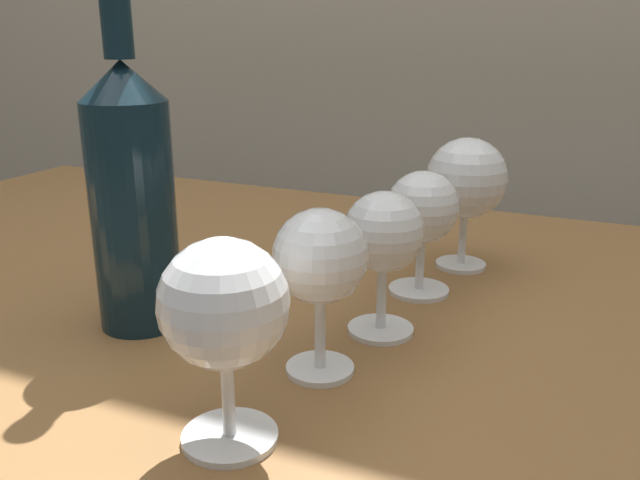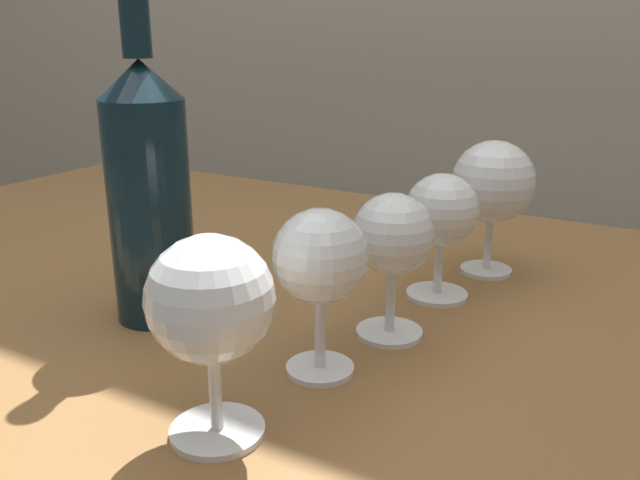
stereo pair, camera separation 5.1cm
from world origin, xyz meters
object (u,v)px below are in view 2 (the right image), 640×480
at_px(wine_glass_chardonnay, 441,214).
at_px(wine_glass_rose, 210,303).
at_px(wine_glass_port, 320,261).
at_px(wine_bottle, 149,188).
at_px(wine_glass_pinot, 393,238).
at_px(wine_glass_merlot, 493,184).

bearing_deg(wine_glass_chardonnay, wine_glass_rose, -98.29).
relative_size(wine_glass_port, wine_bottle, 0.43).
bearing_deg(wine_glass_rose, wine_bottle, 143.49).
bearing_deg(wine_glass_rose, wine_glass_pinot, 78.96).
height_order(wine_glass_rose, wine_glass_merlot, wine_glass_merlot).
distance_m(wine_glass_rose, wine_glass_merlot, 0.41).
distance_m(wine_glass_port, wine_glass_pinot, 0.09).
bearing_deg(wine_bottle, wine_glass_rose, -36.51).
bearing_deg(wine_glass_chardonnay, wine_glass_pinot, -93.07).
bearing_deg(wine_glass_pinot, wine_glass_rose, -101.04).
relative_size(wine_glass_merlot, wine_bottle, 0.48).
bearing_deg(wine_glass_merlot, wine_glass_pinot, -98.12).
height_order(wine_glass_rose, wine_glass_pinot, wine_glass_rose).
bearing_deg(wine_glass_pinot, wine_bottle, -161.41).
xyz_separation_m(wine_glass_port, wine_glass_pinot, (0.02, 0.09, -0.00)).
distance_m(wine_glass_rose, wine_glass_port, 0.11).
bearing_deg(wine_glass_rose, wine_glass_merlot, 80.43).
bearing_deg(wine_glass_port, wine_glass_merlot, 80.27).
xyz_separation_m(wine_glass_pinot, wine_glass_chardonnay, (0.01, 0.11, -0.00)).
xyz_separation_m(wine_glass_rose, wine_glass_chardonnay, (0.05, 0.31, -0.01)).
xyz_separation_m(wine_glass_pinot, wine_bottle, (-0.22, -0.07, 0.03)).
relative_size(wine_glass_chardonnay, wine_glass_merlot, 0.86).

